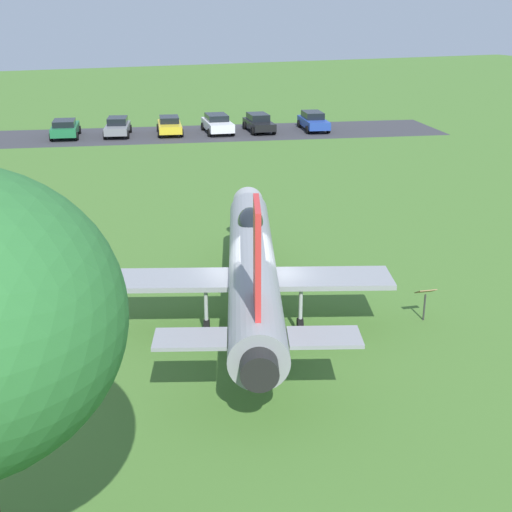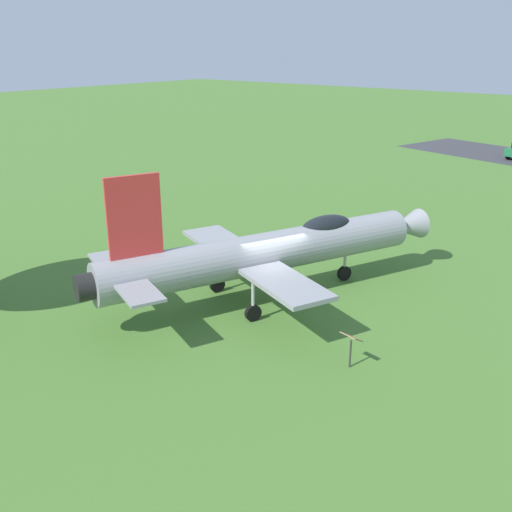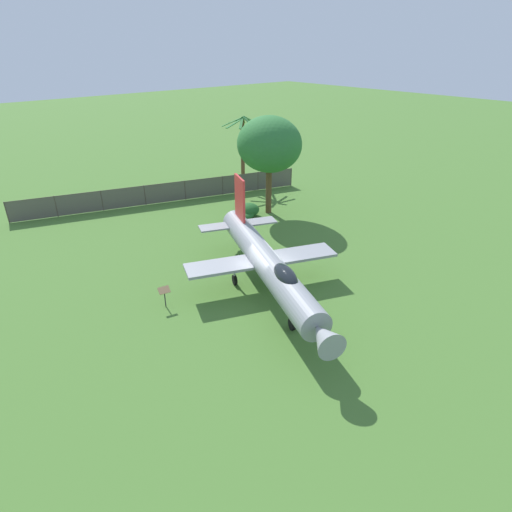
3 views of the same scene
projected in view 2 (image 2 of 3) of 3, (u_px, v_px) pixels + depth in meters
ground_plane at (264, 299)px, 22.28m from camera, size 200.00×200.00×0.00m
display_jet at (272, 250)px, 21.79m from camera, size 14.00×8.66×5.30m
info_plaque at (351, 342)px, 17.30m from camera, size 0.50×0.66×1.14m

